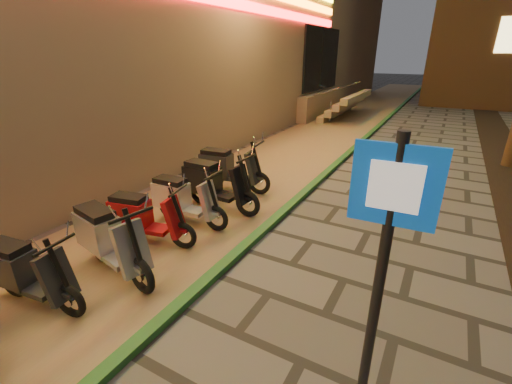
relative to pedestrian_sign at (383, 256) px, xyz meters
The scene contains 9 objects.
parking_strip 8.98m from the pedestrian_sign, 117.84° to the left, with size 3.40×60.00×0.01m, color #8C7251.
green_curb 8.33m from the pedestrian_sign, 107.22° to the left, with size 0.18×60.00×0.10m, color #235D27.
pedestrian_sign is the anchor object (origin of this frame).
scooter_6 4.46m from the pedestrian_sign, behind, with size 1.57×0.61×1.10m.
scooter_7 4.11m from the pedestrian_sign, behind, with size 1.79×0.79×1.26m.
scooter_8 4.48m from the pedestrian_sign, 161.79° to the left, with size 1.60×0.73×1.13m.
scooter_9 4.76m from the pedestrian_sign, 150.49° to the left, with size 1.64×0.58×1.16m.
scooter_10 5.12m from the pedestrian_sign, 141.09° to the left, with size 1.83×0.64×1.29m.
scooter_11 6.06m from the pedestrian_sign, 135.33° to the left, with size 1.81×0.69×1.27m.
Camera 1 is at (1.74, -0.16, 3.15)m, focal length 24.00 mm.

